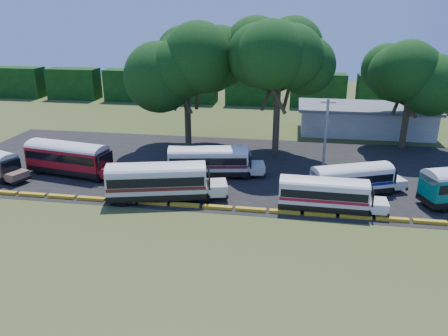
# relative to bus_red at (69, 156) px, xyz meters

# --- Properties ---
(ground) EXTENTS (160.00, 160.00, 0.00)m
(ground) POSITION_rel_bus_red_xyz_m (15.67, -7.09, -2.07)
(ground) COLOR #304B19
(ground) RESTS_ON ground
(asphalt_strip) EXTENTS (64.00, 24.00, 0.02)m
(asphalt_strip) POSITION_rel_bus_red_xyz_m (16.67, 4.91, -2.06)
(asphalt_strip) COLOR black
(asphalt_strip) RESTS_ON ground
(curb) EXTENTS (53.70, 0.45, 0.30)m
(curb) POSITION_rel_bus_red_xyz_m (15.67, -6.09, -1.92)
(curb) COLOR gold
(curb) RESTS_ON ground
(terminal_building) EXTENTS (19.00, 9.00, 4.00)m
(terminal_building) POSITION_rel_bus_red_xyz_m (33.67, 22.91, -0.04)
(terminal_building) COLOR beige
(terminal_building) RESTS_ON ground
(treeline_backdrop) EXTENTS (130.00, 4.00, 6.00)m
(treeline_backdrop) POSITION_rel_bus_red_xyz_m (15.67, 40.91, 0.93)
(treeline_backdrop) COLOR black
(treeline_backdrop) RESTS_ON ground
(bus_red) EXTENTS (11.29, 4.58, 3.61)m
(bus_red) POSITION_rel_bus_red_xyz_m (0.00, 0.00, 0.00)
(bus_red) COLOR black
(bus_red) RESTS_ON ground
(bus_cream_west) EXTENTS (11.41, 5.36, 3.64)m
(bus_cream_west) POSITION_rel_bus_red_xyz_m (11.54, -4.99, -0.01)
(bus_cream_west) COLOR black
(bus_cream_west) RESTS_ON ground
(bus_cream_east) EXTENTS (10.49, 4.26, 3.36)m
(bus_cream_east) POSITION_rel_bus_red_xyz_m (15.03, 1.79, -0.17)
(bus_cream_east) COLOR black
(bus_cream_east) RESTS_ON ground
(bus_white_red) EXTENTS (9.41, 2.55, 3.08)m
(bus_white_red) POSITION_rel_bus_red_xyz_m (26.61, -4.95, -0.33)
(bus_white_red) COLOR black
(bus_white_red) RESTS_ON ground
(bus_white_blue) EXTENTS (9.52, 5.69, 3.08)m
(bus_white_blue) POSITION_rel_bus_red_xyz_m (29.45, -0.83, -0.33)
(bus_white_blue) COLOR black
(bus_white_blue) RESTS_ON ground
(tree_west) EXTENTS (11.07, 11.07, 14.70)m
(tree_west) POSITION_rel_bus_red_xyz_m (10.16, 11.96, 8.52)
(tree_west) COLOR #362C1B
(tree_west) RESTS_ON ground
(tree_center) EXTENTS (10.45, 10.45, 15.81)m
(tree_center) POSITION_rel_bus_red_xyz_m (21.46, 10.92, 9.85)
(tree_center) COLOR #362C1B
(tree_center) RESTS_ON ground
(tree_east) EXTENTS (9.98, 9.98, 13.23)m
(tree_east) POSITION_rel_bus_red_xyz_m (37.60, 16.22, 7.45)
(tree_east) COLOR #362C1B
(tree_east) RESTS_ON ground
(utility_pole) EXTENTS (1.60, 0.30, 7.86)m
(utility_pole) POSITION_rel_bus_red_xyz_m (27.08, 6.50, 1.97)
(utility_pole) COLOR gray
(utility_pole) RESTS_ON ground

